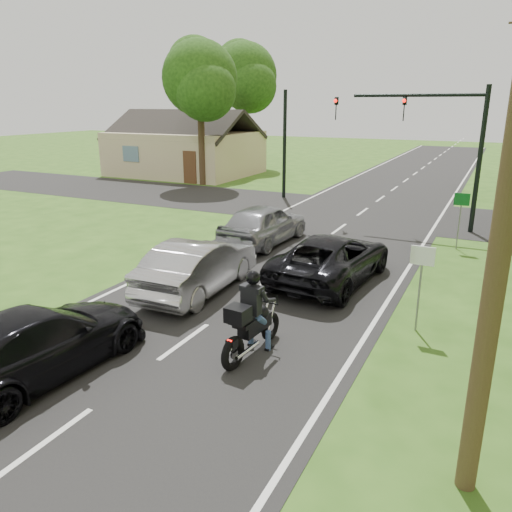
% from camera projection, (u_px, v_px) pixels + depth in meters
% --- Properties ---
extents(ground, '(140.00, 140.00, 0.00)m').
position_uv_depth(ground, '(184.00, 342.00, 11.54)').
color(ground, '#2E5518').
rests_on(ground, ground).
extents(road, '(8.00, 100.00, 0.01)m').
position_uv_depth(road, '(324.00, 240.00, 20.12)').
color(road, black).
rests_on(road, ground).
extents(cross_road, '(60.00, 7.00, 0.01)m').
position_uv_depth(cross_road, '(362.00, 212.00, 25.27)').
color(cross_road, black).
rests_on(cross_road, ground).
extents(motorcycle_rider, '(0.67, 2.26, 1.95)m').
position_uv_depth(motorcycle_rider, '(251.00, 323.00, 10.73)').
color(motorcycle_rider, black).
rests_on(motorcycle_rider, ground).
extents(dark_suv, '(2.84, 5.40, 1.45)m').
position_uv_depth(dark_suv, '(332.00, 258.00, 15.29)').
color(dark_suv, black).
rests_on(dark_suv, road).
extents(silver_sedan, '(1.85, 4.76, 1.55)m').
position_uv_depth(silver_sedan, '(198.00, 266.00, 14.41)').
color(silver_sedan, '#AFAFB4').
rests_on(silver_sedan, road).
extents(silver_suv, '(2.14, 4.78, 1.60)m').
position_uv_depth(silver_suv, '(264.00, 224.00, 19.33)').
color(silver_suv, gray).
rests_on(silver_suv, road).
extents(dark_car_behind, '(2.26, 5.01, 1.42)m').
position_uv_depth(dark_car_behind, '(37.00, 342.00, 9.94)').
color(dark_car_behind, black).
rests_on(dark_car_behind, road).
extents(traffic_signal, '(6.38, 0.44, 6.00)m').
position_uv_depth(traffic_signal, '(435.00, 132.00, 20.92)').
color(traffic_signal, black).
rests_on(traffic_signal, ground).
extents(signal_pole_far, '(0.20, 0.20, 6.00)m').
position_uv_depth(signal_pole_far, '(285.00, 145.00, 28.29)').
color(signal_pole_far, black).
rests_on(signal_pole_far, ground).
extents(sign_white, '(0.55, 0.07, 2.12)m').
position_uv_depth(sign_white, '(422.00, 268.00, 11.65)').
color(sign_white, slate).
rests_on(sign_white, ground).
extents(sign_green, '(0.55, 0.07, 2.12)m').
position_uv_depth(sign_green, '(461.00, 207.00, 18.42)').
color(sign_green, slate).
rests_on(sign_green, ground).
extents(tree_left_near, '(5.12, 4.96, 9.22)m').
position_uv_depth(tree_left_near, '(202.00, 82.00, 31.54)').
color(tree_left_near, '#332316').
rests_on(tree_left_near, ground).
extents(tree_left_far, '(5.76, 5.58, 10.14)m').
position_uv_depth(tree_left_far, '(246.00, 79.00, 40.75)').
color(tree_left_far, '#332316').
rests_on(tree_left_far, ground).
extents(house, '(10.20, 8.00, 4.84)m').
position_uv_depth(house, '(186.00, 151.00, 38.36)').
color(house, tan).
rests_on(house, ground).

